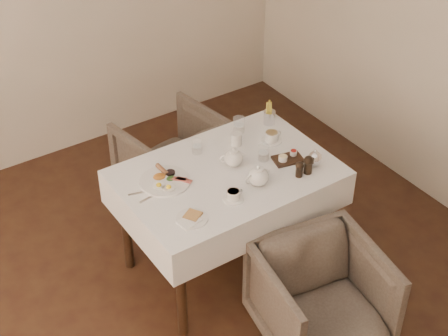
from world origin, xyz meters
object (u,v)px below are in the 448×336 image
object	(u,v)px
armchair_near	(321,298)
breakfast_plate	(165,180)
armchair_far	(175,159)
table	(227,187)
teapot_centre	(233,157)

from	to	relation	value
armchair_near	breakfast_plate	xyz separation A→B (m)	(-0.46, 0.92, 0.45)
armchair_far	breakfast_plate	size ratio (longest dim) A/B	2.32
armchair_far	breakfast_plate	bearing A→B (deg)	47.53
table	breakfast_plate	world-z (taller)	breakfast_plate
table	armchair_near	bearing A→B (deg)	-82.40
table	teapot_centre	size ratio (longest dim) A/B	7.98
armchair_near	table	bearing A→B (deg)	107.62
armchair_near	teapot_centre	xyz separation A→B (m)	(-0.04, 0.83, 0.51)
armchair_far	breakfast_plate	world-z (taller)	breakfast_plate
table	armchair_near	size ratio (longest dim) A/B	1.87
table	teapot_centre	world-z (taller)	teapot_centre
table	breakfast_plate	bearing A→B (deg)	160.87
armchair_far	teapot_centre	world-z (taller)	teapot_centre
armchair_far	breakfast_plate	distance (m)	0.95
armchair_near	teapot_centre	distance (m)	0.97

